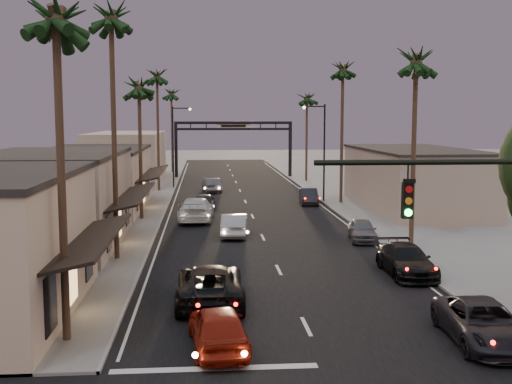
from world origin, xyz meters
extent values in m
plane|color=slate|center=(0.00, 40.00, 0.00)|extent=(200.00, 200.00, 0.00)
cube|color=black|center=(0.00, 45.00, 0.00)|extent=(14.00, 120.00, 0.02)
cube|color=slate|center=(-9.50, 52.00, 0.06)|extent=(5.00, 92.00, 0.12)
cube|color=slate|center=(9.50, 52.00, 0.06)|extent=(5.00, 92.00, 0.12)
cube|color=gray|center=(-13.00, 26.00, 2.75)|extent=(8.00, 14.00, 5.50)
cube|color=#C6B497|center=(-13.00, 42.00, 2.50)|extent=(8.00, 16.00, 5.00)
cube|color=gray|center=(-13.00, 65.00, 3.00)|extent=(8.00, 20.00, 6.00)
cube|color=gray|center=(14.00, 40.00, 2.50)|extent=(8.00, 18.00, 5.00)
cylinder|color=black|center=(3.40, 4.00, 6.60)|extent=(8.40, 0.16, 0.16)
cube|color=black|center=(1.80, 4.00, 5.55)|extent=(0.28, 0.22, 1.00)
cube|color=black|center=(-7.40, 70.00, 3.50)|extent=(0.40, 0.40, 7.00)
cube|color=black|center=(7.40, 70.00, 3.50)|extent=(0.40, 0.40, 7.00)
cube|color=black|center=(0.00, 70.00, 7.10)|extent=(15.20, 0.35, 0.35)
cube|color=black|center=(0.00, 70.00, 6.30)|extent=(15.20, 0.30, 0.30)
cube|color=beige|center=(0.00, 69.98, 6.70)|extent=(4.20, 0.12, 1.00)
cylinder|color=black|center=(7.20, 45.00, 4.50)|extent=(0.16, 0.16, 9.00)
cylinder|color=black|center=(6.20, 45.00, 8.80)|extent=(2.00, 0.12, 0.12)
sphere|color=#FFD899|center=(5.30, 45.00, 8.70)|extent=(0.30, 0.30, 0.30)
cylinder|color=black|center=(-7.20, 58.00, 4.50)|extent=(0.16, 0.16, 9.00)
cylinder|color=black|center=(-6.20, 58.00, 8.80)|extent=(2.00, 0.12, 0.12)
sphere|color=#FFD899|center=(-5.30, 58.00, 8.70)|extent=(0.30, 0.30, 0.30)
cylinder|color=#38281C|center=(-8.60, 9.00, 5.50)|extent=(0.28, 0.28, 11.00)
sphere|color=black|center=(-8.60, 9.00, 11.60)|extent=(3.20, 3.20, 3.20)
cylinder|color=#38281C|center=(-8.60, 22.00, 6.50)|extent=(0.28, 0.28, 13.00)
sphere|color=black|center=(-8.60, 22.00, 13.60)|extent=(3.20, 3.20, 3.20)
cylinder|color=#38281C|center=(-8.60, 36.00, 5.00)|extent=(0.28, 0.28, 10.00)
sphere|color=black|center=(-8.60, 36.00, 10.60)|extent=(3.20, 3.20, 3.20)
cylinder|color=#38281C|center=(-8.60, 55.00, 6.00)|extent=(0.28, 0.28, 12.00)
sphere|color=black|center=(-8.60, 55.00, 12.60)|extent=(3.20, 3.20, 3.20)
cylinder|color=#38281C|center=(8.60, 24.00, 5.50)|extent=(0.28, 0.28, 11.00)
sphere|color=black|center=(8.60, 24.00, 11.60)|extent=(3.20, 3.20, 3.20)
cylinder|color=#38281C|center=(8.60, 44.00, 6.00)|extent=(0.28, 0.28, 12.00)
sphere|color=black|center=(8.60, 44.00, 12.60)|extent=(3.20, 3.20, 3.20)
cylinder|color=#38281C|center=(8.60, 64.00, 5.00)|extent=(0.28, 0.28, 10.00)
sphere|color=black|center=(8.60, 64.00, 10.60)|extent=(3.20, 3.20, 3.20)
cylinder|color=#38281C|center=(-8.30, 78.00, 5.50)|extent=(0.28, 0.28, 11.00)
sphere|color=black|center=(-8.30, 78.00, 11.60)|extent=(3.20, 3.20, 3.20)
imported|color=maroon|center=(-3.35, 7.88, 0.77)|extent=(2.22, 4.66, 1.54)
imported|color=black|center=(-3.58, 13.38, 0.83)|extent=(2.78, 5.98, 1.66)
imported|color=#98989D|center=(-1.85, 28.54, 0.75)|extent=(1.96, 4.69, 1.51)
imported|color=#BDBDBD|center=(-4.42, 35.06, 0.90)|extent=(2.83, 6.30, 1.79)
imported|color=black|center=(-3.84, 40.56, 0.74)|extent=(1.97, 4.45, 1.49)
imported|color=#45464A|center=(-3.02, 53.74, 0.75)|extent=(2.14, 4.70, 1.50)
imported|color=black|center=(5.85, 7.77, 0.73)|extent=(2.73, 5.36, 1.45)
imported|color=black|center=(6.20, 17.45, 0.75)|extent=(2.14, 5.20, 1.51)
imported|color=#57565C|center=(6.20, 26.34, 0.69)|extent=(2.13, 4.23, 1.38)
imported|color=black|center=(5.59, 43.77, 0.71)|extent=(1.83, 4.42, 1.42)
camera|label=1|loc=(-3.75, -13.08, 7.83)|focal=45.00mm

